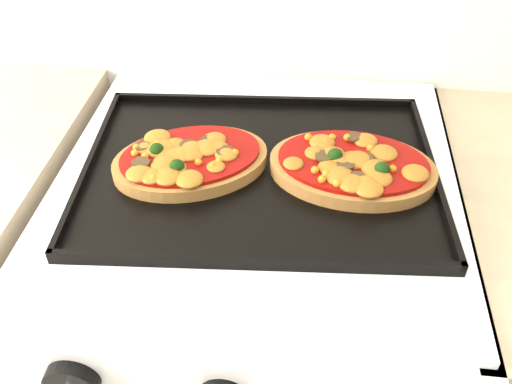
% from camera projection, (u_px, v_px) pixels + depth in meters
% --- Properties ---
extents(stove, '(0.60, 0.60, 0.91)m').
position_uv_depth(stove, '(257.00, 350.00, 1.14)').
color(stove, silver).
rests_on(stove, floor).
extents(control_panel, '(0.60, 0.02, 0.09)m').
position_uv_depth(control_panel, '(226.00, 382.00, 0.65)').
color(control_panel, silver).
rests_on(control_panel, stove).
extents(knob_left, '(0.06, 0.02, 0.06)m').
position_uv_depth(knob_left, '(72.00, 382.00, 0.65)').
color(knob_left, black).
rests_on(knob_left, control_panel).
extents(baking_tray, '(0.54, 0.41, 0.02)m').
position_uv_depth(baking_tray, '(260.00, 169.00, 0.83)').
color(baking_tray, black).
rests_on(baking_tray, stove).
extents(pizza_left, '(0.27, 0.23, 0.03)m').
position_uv_depth(pizza_left, '(191.00, 158.00, 0.83)').
color(pizza_left, '#A06437').
rests_on(pizza_left, baking_tray).
extents(pizza_right, '(0.25, 0.18, 0.04)m').
position_uv_depth(pizza_right, '(353.00, 165.00, 0.82)').
color(pizza_right, '#A06437').
rests_on(pizza_right, baking_tray).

